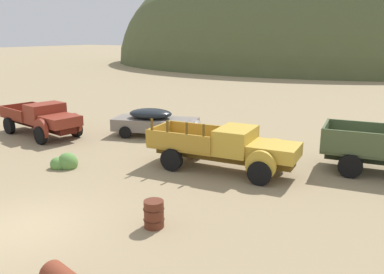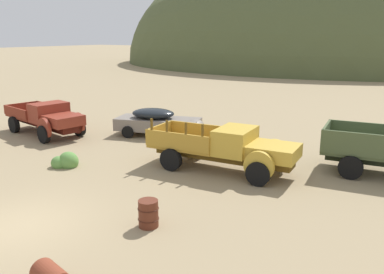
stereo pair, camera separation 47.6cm
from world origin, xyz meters
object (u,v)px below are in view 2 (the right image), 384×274
object	(u,v)px
truck_rust_red	(49,118)
car_primer_gray	(160,122)
oil_drum_foreground	(148,213)
truck_faded_yellow	(232,149)

from	to	relation	value
truck_rust_red	car_primer_gray	bearing A→B (deg)	41.61
oil_drum_foreground	car_primer_gray	bearing A→B (deg)	125.72
truck_rust_red	oil_drum_foreground	bearing A→B (deg)	-16.33
car_primer_gray	oil_drum_foreground	size ratio (longest dim) A/B	6.27
truck_rust_red	truck_faded_yellow	distance (m)	11.68
truck_rust_red	truck_faded_yellow	xyz separation A→B (m)	(11.67, 0.12, 0.01)
truck_faded_yellow	oil_drum_foreground	size ratio (longest dim) A/B	7.72
truck_rust_red	oil_drum_foreground	xyz separation A→B (m)	(11.94, -5.76, -0.57)
car_primer_gray	oil_drum_foreground	distance (m)	11.26
truck_rust_red	car_primer_gray	size ratio (longest dim) A/B	1.15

